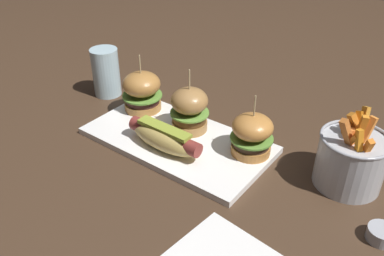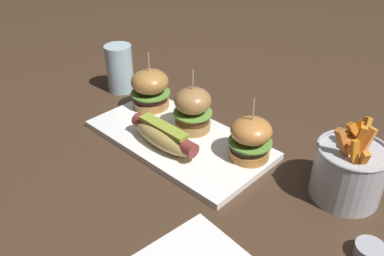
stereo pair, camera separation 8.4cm
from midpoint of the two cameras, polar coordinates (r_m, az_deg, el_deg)
The scene contains 9 objects.
ground_plane at distance 0.90m, azimuth -4.78°, elevation -2.17°, with size 3.00×3.00×0.00m, color #422D1E.
platter_main at distance 0.89m, azimuth -4.80°, elevation -1.80°, with size 0.41×0.21×0.01m, color white.
hot_dog at distance 0.84m, azimuth -6.79°, elevation -1.43°, with size 0.18×0.06×0.05m.
slider_left at distance 0.98m, azimuth -9.53°, elevation 5.12°, with size 0.10×0.10×0.14m.
slider_center at distance 0.89m, azimuth -3.20°, elevation 2.65°, with size 0.09×0.09×0.15m.
slider_right at distance 0.82m, azimuth 5.55°, elevation -1.00°, with size 0.09×0.09×0.13m.
fries_bucket at distance 0.79m, azimuth 18.72°, elevation -4.33°, with size 0.13×0.13×0.15m.
sauce_ramekin at distance 0.72m, azimuth 22.13°, elevation -13.82°, with size 0.05×0.05×0.02m.
water_glass at distance 1.10m, azimuth -14.23°, elevation 7.59°, with size 0.07×0.07×0.13m, color silver.
Camera 1 is at (0.47, -0.57, 0.51)m, focal length 37.81 mm.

